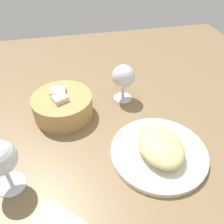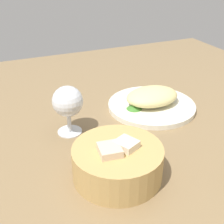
{
  "view_description": "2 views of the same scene",
  "coord_description": "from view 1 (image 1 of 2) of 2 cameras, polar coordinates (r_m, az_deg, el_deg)",
  "views": [
    {
      "loc": [
        -47.49,
        9.28,
        48.12
      ],
      "look_at": [
        2.87,
        -1.39,
        3.96
      ],
      "focal_mm": 37.9,
      "sensor_mm": 36.0,
      "label": 1
    },
    {
      "loc": [
        29.3,
        55.31,
        40.05
      ],
      "look_at": [
        3.58,
        -4.18,
        5.07
      ],
      "focal_mm": 48.36,
      "sensor_mm": 36.0,
      "label": 2
    }
  ],
  "objects": [
    {
      "name": "wine_glass_far",
      "position": [
        0.54,
        -25.43,
        -10.4
      ],
      "size": [
        7.48,
        7.48,
        13.54
      ],
      "color": "silver",
      "rests_on": "ground_plane"
    },
    {
      "name": "lettuce_garnish",
      "position": [
        0.65,
        8.74,
        -4.85
      ],
      "size": [
        4.25,
        4.25,
        1.57
      ],
      "primitive_type": "cone",
      "color": "#3D7A2B",
      "rests_on": "plate"
    },
    {
      "name": "bread_basket",
      "position": [
        0.73,
        -11.81,
        1.61
      ],
      "size": [
        17.81,
        17.81,
        8.1
      ],
      "color": "tan",
      "rests_on": "ground_plane"
    },
    {
      "name": "plate",
      "position": [
        0.63,
        11.18,
        -9.54
      ],
      "size": [
        24.73,
        24.73,
        1.4
      ],
      "primitive_type": "cylinder",
      "color": "white",
      "rests_on": "ground_plane"
    },
    {
      "name": "omelette",
      "position": [
        0.61,
        11.54,
        -7.73
      ],
      "size": [
        15.72,
        11.6,
        4.53
      ],
      "primitive_type": "ellipsoid",
      "rotation": [
        0.0,
        0.0,
        0.04
      ],
      "color": "#DBCC84",
      "rests_on": "plate"
    },
    {
      "name": "ground_plane",
      "position": [
        0.69,
        -0.64,
        -4.81
      ],
      "size": [
        140.0,
        140.0,
        2.0
      ],
      "primitive_type": "cube",
      "color": "olive"
    },
    {
      "name": "wine_glass_near",
      "position": [
        0.75,
        2.76,
        8.27
      ],
      "size": [
        7.43,
        7.43,
        12.26
      ],
      "color": "silver",
      "rests_on": "ground_plane"
    }
  ]
}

